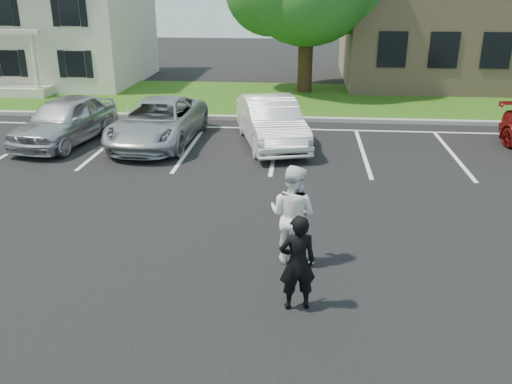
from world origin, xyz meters
TOP-DOWN VIEW (x-y plane):
  - ground_plane at (0.00, 0.00)m, footprint 90.00×90.00m
  - curb at (0.00, 12.00)m, footprint 40.00×0.30m
  - grass_strip at (0.00, 16.00)m, footprint 44.00×8.00m
  - stall_lines at (1.40, 8.95)m, footprint 34.00×5.36m
  - house at (-13.00, 19.97)m, footprint 10.30×9.22m
  - man_black_suit at (0.85, -1.03)m, footprint 0.68×0.53m
  - man_white_shirt at (0.73, 0.59)m, footprint 1.18×1.08m
  - car_silver_west at (-7.04, 8.23)m, footprint 2.52×4.80m
  - car_silver_minivan at (-3.95, 8.50)m, footprint 2.67×5.33m
  - car_white_sedan at (-0.18, 8.58)m, footprint 2.84×5.01m

SIDE VIEW (x-z plane):
  - ground_plane at x=0.00m, z-range 0.00..0.00m
  - stall_lines at x=1.40m, z-range 0.00..0.01m
  - grass_strip at x=0.00m, z-range 0.00..0.08m
  - curb at x=0.00m, z-range 0.00..0.15m
  - car_silver_minivan at x=-3.95m, z-range 0.00..1.45m
  - car_silver_west at x=-7.04m, z-range 0.00..1.56m
  - car_white_sedan at x=-0.18m, z-range 0.00..1.56m
  - man_black_suit at x=0.85m, z-range 0.00..1.67m
  - man_white_shirt at x=0.73m, z-range 0.00..1.95m
  - house at x=-13.00m, z-range 0.03..7.63m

